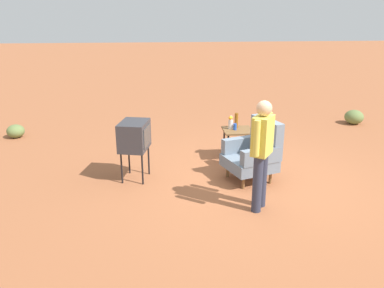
{
  "coord_description": "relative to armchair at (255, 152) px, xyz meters",
  "views": [
    {
      "loc": [
        6.13,
        -1.54,
        2.82
      ],
      "look_at": [
        -0.17,
        -0.97,
        0.65
      ],
      "focal_mm": 36.94,
      "sensor_mm": 36.0,
      "label": 1
    }
  ],
  "objects": [
    {
      "name": "armchair",
      "position": [
        0.0,
        0.0,
        0.0
      ],
      "size": [
        0.97,
        0.98,
        1.06
      ],
      "color": "brown",
      "rests_on": "ground"
    },
    {
      "name": "tv_on_stand",
      "position": [
        -0.21,
        -2.04,
        0.28
      ],
      "size": [
        0.68,
        0.56,
        1.03
      ],
      "color": "black",
      "rests_on": "ground"
    },
    {
      "name": "shrub_near",
      "position": [
        -3.2,
        3.4,
        -0.32
      ],
      "size": [
        0.47,
        0.47,
        0.36
      ],
      "primitive_type": "ellipsoid",
      "color": "olive",
      "rests_on": "ground"
    },
    {
      "name": "bottle_tall_amber",
      "position": [
        -1.13,
        -0.1,
        0.25
      ],
      "size": [
        0.07,
        0.07,
        0.3
      ],
      "primitive_type": "cylinder",
      "color": "brown",
      "rests_on": "side_table"
    },
    {
      "name": "ground_plane",
      "position": [
        0.09,
        -0.1,
        -0.5
      ],
      "size": [
        60.0,
        60.0,
        0.0
      ],
      "primitive_type": "plane",
      "color": "#A05B38"
    },
    {
      "name": "soda_can_blue",
      "position": [
        -1.0,
        -0.15,
        0.16
      ],
      "size": [
        0.07,
        0.07,
        0.12
      ],
      "primitive_type": "cylinder",
      "color": "blue",
      "rests_on": "side_table"
    },
    {
      "name": "flower_vase",
      "position": [
        -1.07,
        -0.23,
        0.25
      ],
      "size": [
        0.14,
        0.09,
        0.27
      ],
      "color": "silver",
      "rests_on": "side_table"
    },
    {
      "name": "shrub_far",
      "position": [
        -2.81,
        -4.91,
        -0.35
      ],
      "size": [
        0.39,
        0.39,
        0.3
      ],
      "primitive_type": "ellipsoid",
      "color": "olive",
      "rests_on": "ground"
    },
    {
      "name": "side_table",
      "position": [
        -1.0,
        -0.09,
        0.02
      ],
      "size": [
        0.56,
        0.56,
        0.6
      ],
      "color": "black",
      "rests_on": "ground"
    },
    {
      "name": "person_standing",
      "position": [
        1.06,
        -0.18,
        0.44
      ],
      "size": [
        0.49,
        0.38,
        1.64
      ],
      "color": "#2D3347",
      "rests_on": "ground"
    }
  ]
}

